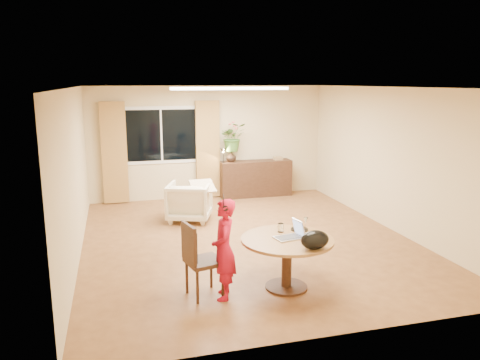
% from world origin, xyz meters
% --- Properties ---
extents(floor, '(6.50, 6.50, 0.00)m').
position_xyz_m(floor, '(0.00, 0.00, 0.00)').
color(floor, brown).
rests_on(floor, ground).
extents(ceiling, '(6.50, 6.50, 0.00)m').
position_xyz_m(ceiling, '(0.00, 0.00, 2.60)').
color(ceiling, white).
rests_on(ceiling, wall_back).
extents(wall_back, '(5.50, 0.00, 5.50)m').
position_xyz_m(wall_back, '(0.00, 3.25, 1.30)').
color(wall_back, '#CCB884').
rests_on(wall_back, floor).
extents(wall_left, '(0.00, 6.50, 6.50)m').
position_xyz_m(wall_left, '(-2.75, 0.00, 1.30)').
color(wall_left, '#CCB884').
rests_on(wall_left, floor).
extents(wall_right, '(0.00, 6.50, 6.50)m').
position_xyz_m(wall_right, '(2.75, 0.00, 1.30)').
color(wall_right, '#CCB884').
rests_on(wall_right, floor).
extents(window, '(1.70, 0.03, 1.30)m').
position_xyz_m(window, '(-1.10, 3.23, 1.50)').
color(window, white).
rests_on(window, wall_back).
extents(curtain_left, '(0.55, 0.08, 2.25)m').
position_xyz_m(curtain_left, '(-2.15, 3.15, 1.15)').
color(curtain_left, olive).
rests_on(curtain_left, wall_back).
extents(curtain_right, '(0.55, 0.08, 2.25)m').
position_xyz_m(curtain_right, '(-0.05, 3.15, 1.15)').
color(curtain_right, olive).
rests_on(curtain_right, wall_back).
extents(ceiling_panel, '(2.20, 0.35, 0.05)m').
position_xyz_m(ceiling_panel, '(0.00, 1.20, 2.57)').
color(ceiling_panel, white).
rests_on(ceiling_panel, ceiling).
extents(dining_table, '(1.21, 1.21, 0.69)m').
position_xyz_m(dining_table, '(-0.02, -1.99, 0.54)').
color(dining_table, brown).
rests_on(dining_table, floor).
extents(dining_chair, '(0.56, 0.53, 0.98)m').
position_xyz_m(dining_chair, '(-1.11, -1.92, 0.49)').
color(dining_chair, black).
rests_on(dining_chair, floor).
extents(child, '(0.52, 0.40, 1.28)m').
position_xyz_m(child, '(-0.88, -2.03, 0.64)').
color(child, red).
rests_on(child, floor).
extents(laptop, '(0.40, 0.31, 0.24)m').
position_xyz_m(laptop, '(-0.02, -1.98, 0.81)').
color(laptop, '#B7B7BC').
rests_on(laptop, dining_table).
extents(tumbler, '(0.09, 0.09, 0.12)m').
position_xyz_m(tumbler, '(-0.02, -1.71, 0.75)').
color(tumbler, white).
rests_on(tumbler, dining_table).
extents(wine_glass, '(0.07, 0.07, 0.20)m').
position_xyz_m(wine_glass, '(0.33, -1.76, 0.79)').
color(wine_glass, white).
rests_on(wine_glass, dining_table).
extents(pot_lid, '(0.29, 0.29, 0.04)m').
position_xyz_m(pot_lid, '(0.26, -1.70, 0.71)').
color(pot_lid, white).
rests_on(pot_lid, dining_table).
extents(handbag, '(0.39, 0.26, 0.24)m').
position_xyz_m(handbag, '(0.15, -2.45, 0.81)').
color(handbag, black).
rests_on(handbag, dining_table).
extents(armchair, '(1.04, 1.05, 0.76)m').
position_xyz_m(armchair, '(-0.77, 1.44, 0.38)').
color(armchair, beige).
rests_on(armchair, floor).
extents(throw, '(0.47, 0.56, 0.03)m').
position_xyz_m(throw, '(-0.52, 1.36, 0.77)').
color(throw, beige).
rests_on(throw, armchair).
extents(sideboard, '(1.71, 0.42, 0.85)m').
position_xyz_m(sideboard, '(1.07, 3.01, 0.43)').
color(sideboard, black).
rests_on(sideboard, floor).
extents(vase, '(0.28, 0.28, 0.25)m').
position_xyz_m(vase, '(0.47, 3.01, 0.98)').
color(vase, black).
rests_on(vase, sideboard).
extents(bouquet, '(0.61, 0.53, 0.66)m').
position_xyz_m(bouquet, '(0.51, 3.01, 1.43)').
color(bouquet, '#2E5F23').
rests_on(bouquet, vase).
extents(book_stack, '(0.25, 0.22, 0.09)m').
position_xyz_m(book_stack, '(1.63, 3.01, 0.90)').
color(book_stack, '#94714B').
rests_on(book_stack, sideboard).
extents(desk_lamp, '(0.15, 0.15, 0.35)m').
position_xyz_m(desk_lamp, '(0.27, 2.96, 1.03)').
color(desk_lamp, black).
rests_on(desk_lamp, sideboard).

